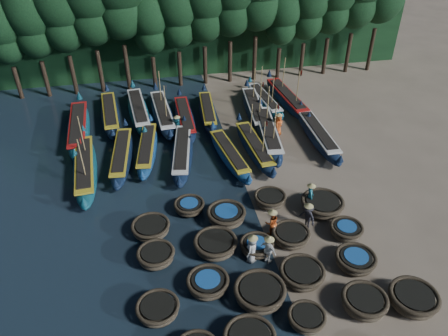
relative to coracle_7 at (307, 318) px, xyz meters
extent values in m
plane|color=#80715D|center=(-0.25, 6.29, -0.37)|extent=(120.00, 120.00, 0.00)
cube|color=black|center=(-0.25, 29.79, 4.63)|extent=(40.00, 3.00, 10.00)
cylinder|color=black|center=(-2.72, -0.57, 0.34)|extent=(1.72, 1.72, 0.06)
ellipsoid|color=brown|center=(0.00, 0.00, -0.08)|extent=(1.65, 1.65, 0.58)
torus|color=#393022|center=(0.00, 0.00, 0.19)|extent=(1.71, 1.71, 0.18)
cylinder|color=black|center=(0.00, 0.00, 0.23)|extent=(1.29, 1.29, 0.05)
ellipsoid|color=brown|center=(2.80, 0.22, 0.01)|extent=(2.24, 2.24, 0.76)
torus|color=#393022|center=(2.80, 0.22, 0.36)|extent=(2.13, 2.13, 0.23)
cylinder|color=black|center=(2.80, 0.22, 0.41)|extent=(1.59, 1.59, 0.07)
ellipsoid|color=brown|center=(5.07, -0.04, 0.00)|extent=(2.74, 2.74, 0.74)
torus|color=#393022|center=(5.07, -0.04, 0.34)|extent=(2.29, 2.29, 0.22)
cylinder|color=black|center=(5.07, -0.04, 0.39)|extent=(1.73, 1.73, 0.07)
ellipsoid|color=brown|center=(-6.35, 1.77, -0.08)|extent=(2.13, 2.13, 0.58)
torus|color=#393022|center=(-6.35, 1.77, 0.19)|extent=(1.99, 1.99, 0.18)
cylinder|color=black|center=(-6.35, 1.77, 0.23)|extent=(1.52, 1.52, 0.05)
ellipsoid|color=brown|center=(-3.92, 2.73, -0.05)|extent=(2.28, 2.28, 0.65)
torus|color=#393022|center=(-3.92, 2.73, 0.26)|extent=(2.06, 2.06, 0.20)
cylinder|color=black|center=(-3.92, 2.73, 0.30)|extent=(1.56, 1.56, 0.06)
cylinder|color=#1A4D92|center=(-3.92, 2.73, 0.34)|extent=(1.20, 1.20, 0.04)
ellipsoid|color=brown|center=(-1.68, 1.66, 0.00)|extent=(3.02, 3.02, 0.75)
torus|color=#393022|center=(-1.68, 1.66, 0.36)|extent=(2.45, 2.45, 0.23)
cylinder|color=black|center=(-1.68, 1.66, 0.41)|extent=(1.86, 1.86, 0.07)
ellipsoid|color=brown|center=(0.65, 2.43, -0.05)|extent=(2.45, 2.45, 0.65)
torus|color=#393022|center=(0.65, 2.43, 0.25)|extent=(2.23, 2.23, 0.20)
cylinder|color=black|center=(0.65, 2.43, 0.29)|extent=(1.70, 1.70, 0.06)
ellipsoid|color=brown|center=(3.56, 2.71, -0.04)|extent=(2.30, 2.30, 0.67)
torus|color=#393022|center=(3.56, 2.71, 0.27)|extent=(2.08, 2.08, 0.20)
cylinder|color=black|center=(3.56, 2.71, 0.32)|extent=(1.58, 1.58, 0.06)
cylinder|color=#1A4D92|center=(3.56, 2.71, 0.36)|extent=(1.21, 1.21, 0.04)
ellipsoid|color=brown|center=(-6.20, 4.98, -0.04)|extent=(1.95, 1.95, 0.67)
torus|color=#393022|center=(-6.20, 4.98, 0.28)|extent=(1.96, 1.96, 0.20)
cylinder|color=black|center=(-6.20, 4.98, 0.32)|extent=(1.47, 1.47, 0.06)
ellipsoid|color=brown|center=(-3.11, 5.10, 0.00)|extent=(2.79, 2.79, 0.75)
torus|color=#393022|center=(-3.11, 5.10, 0.35)|extent=(2.30, 2.30, 0.23)
cylinder|color=black|center=(-3.11, 5.10, 0.40)|extent=(1.74, 1.74, 0.07)
ellipsoid|color=brown|center=(-1.02, 4.66, -0.07)|extent=(2.20, 2.20, 0.60)
torus|color=#393022|center=(-1.02, 4.66, 0.21)|extent=(1.81, 1.81, 0.18)
cylinder|color=black|center=(-1.02, 4.66, 0.24)|extent=(1.36, 1.36, 0.05)
cylinder|color=#1A4D92|center=(-1.02, 4.66, 0.28)|extent=(1.05, 1.05, 0.04)
ellipsoid|color=brown|center=(0.97, 5.06, -0.06)|extent=(2.09, 2.09, 0.63)
torus|color=#393022|center=(0.97, 5.06, 0.24)|extent=(2.06, 2.06, 0.19)
cylinder|color=black|center=(0.97, 5.06, 0.28)|extent=(1.57, 1.57, 0.06)
ellipsoid|color=brown|center=(4.04, 4.86, -0.05)|extent=(2.05, 2.05, 0.64)
torus|color=#393022|center=(4.04, 4.86, 0.25)|extent=(1.82, 1.82, 0.19)
cylinder|color=black|center=(4.04, 4.86, 0.29)|extent=(1.37, 1.37, 0.06)
cylinder|color=#1A4D92|center=(4.04, 4.86, 0.33)|extent=(1.05, 1.05, 0.04)
ellipsoid|color=brown|center=(-6.33, 7.11, -0.06)|extent=(2.54, 2.54, 0.63)
torus|color=#393022|center=(-6.33, 7.11, 0.24)|extent=(2.14, 2.14, 0.19)
cylinder|color=black|center=(-6.33, 7.11, 0.28)|extent=(1.63, 1.63, 0.06)
ellipsoid|color=brown|center=(-4.03, 8.56, -0.08)|extent=(2.05, 2.05, 0.58)
torus|color=#393022|center=(-4.03, 8.56, 0.19)|extent=(1.80, 1.80, 0.18)
cylinder|color=black|center=(-4.03, 8.56, 0.23)|extent=(1.36, 1.36, 0.05)
cylinder|color=#1A4D92|center=(-4.03, 8.56, 0.26)|extent=(1.05, 1.05, 0.04)
ellipsoid|color=brown|center=(-2.11, 7.23, 0.01)|extent=(2.37, 2.37, 0.76)
torus|color=#393022|center=(-2.11, 7.23, 0.36)|extent=(2.23, 2.23, 0.23)
cylinder|color=black|center=(-2.11, 7.23, 0.41)|extent=(1.68, 1.68, 0.07)
cylinder|color=#1A4D92|center=(-2.11, 7.23, 0.45)|extent=(1.29, 1.29, 0.05)
ellipsoid|color=brown|center=(0.74, 8.25, -0.06)|extent=(2.36, 2.36, 0.63)
torus|color=#393022|center=(0.74, 8.25, 0.24)|extent=(1.94, 1.94, 0.19)
cylinder|color=black|center=(0.74, 8.25, 0.28)|extent=(1.47, 1.47, 0.06)
ellipsoid|color=brown|center=(3.53, 7.06, 0.00)|extent=(2.79, 2.79, 0.75)
torus|color=#393022|center=(3.53, 7.06, 0.35)|extent=(2.51, 2.51, 0.23)
cylinder|color=black|center=(3.53, 7.06, 0.40)|extent=(1.92, 1.92, 0.07)
ellipsoid|color=navy|center=(-10.14, 13.42, 0.16)|extent=(2.06, 8.57, 1.06)
cone|color=navy|center=(-10.40, 17.55, 0.85)|extent=(0.47, 0.47, 0.64)
cone|color=navy|center=(-9.88, 9.29, 0.80)|extent=(0.47, 0.47, 0.53)
cube|color=gold|center=(-10.14, 13.42, 0.60)|extent=(1.52, 6.64, 0.13)
cube|color=black|center=(-10.14, 13.42, 0.69)|extent=(1.19, 5.77, 0.11)
cylinder|color=#997F4C|center=(-10.11, 14.69, 1.86)|extent=(0.07, 0.25, 2.97)
cylinder|color=#997F4C|center=(-9.93, 11.83, 1.86)|extent=(0.07, 0.25, 2.97)
plane|color=red|center=(-9.77, 11.84, 3.15)|extent=(0.00, 0.37, 0.37)
ellipsoid|color=#0D1E32|center=(-7.82, 14.56, 0.11)|extent=(2.06, 7.73, 0.96)
cone|color=#0D1E32|center=(-7.48, 18.27, 0.73)|extent=(0.42, 0.42, 0.57)
cone|color=#0D1E32|center=(-8.15, 10.85, 0.68)|extent=(0.42, 0.42, 0.48)
cube|color=gold|center=(-7.82, 14.56, 0.51)|extent=(1.53, 5.99, 0.11)
cube|color=black|center=(-7.82, 14.56, 0.58)|extent=(1.21, 5.20, 0.10)
ellipsoid|color=navy|center=(-6.08, 15.13, 0.09)|extent=(2.28, 7.45, 0.92)
cone|color=navy|center=(-5.60, 18.67, 0.68)|extent=(0.40, 0.40, 0.55)
cone|color=navy|center=(-6.55, 11.58, 0.64)|extent=(0.40, 0.40, 0.46)
cube|color=gold|center=(-6.08, 15.13, 0.47)|extent=(1.71, 5.77, 0.11)
cube|color=black|center=(-6.08, 15.13, 0.55)|extent=(1.36, 5.01, 0.09)
ellipsoid|color=#0D1E32|center=(-3.77, 14.07, 0.12)|extent=(2.65, 7.93, 0.98)
cone|color=#0D1E32|center=(-3.15, 17.82, 0.75)|extent=(0.43, 0.43, 0.59)
cone|color=#0D1E32|center=(-4.38, 10.31, 0.70)|extent=(0.43, 0.43, 0.49)
cube|color=silver|center=(-3.77, 14.07, 0.53)|extent=(1.99, 6.14, 0.12)
cube|color=black|center=(-3.77, 14.07, 0.60)|extent=(1.61, 5.32, 0.10)
ellipsoid|color=navy|center=(-0.65, 13.29, 0.08)|extent=(2.33, 7.28, 0.90)
cone|color=navy|center=(-1.16, 16.75, 0.66)|extent=(0.39, 0.39, 0.54)
cone|color=navy|center=(-0.13, 9.83, 0.61)|extent=(0.39, 0.39, 0.45)
cube|color=gold|center=(-0.65, 13.29, 0.45)|extent=(1.75, 5.63, 0.11)
cube|color=black|center=(-0.65, 13.29, 0.52)|extent=(1.40, 4.89, 0.09)
ellipsoid|color=#0D1E32|center=(1.25, 13.85, 0.10)|extent=(1.90, 7.59, 0.94)
cone|color=#0D1E32|center=(0.98, 17.50, 0.71)|extent=(0.41, 0.41, 0.56)
cone|color=#0D1E32|center=(1.52, 10.20, 0.66)|extent=(0.41, 0.41, 0.47)
cube|color=gold|center=(1.25, 13.85, 0.49)|extent=(1.41, 5.88, 0.11)
cube|color=black|center=(1.25, 13.85, 0.57)|extent=(1.10, 5.11, 0.09)
cylinder|color=#997F4C|center=(1.26, 14.98, 1.60)|extent=(0.07, 0.22, 2.63)
cylinder|color=#997F4C|center=(1.45, 12.45, 1.60)|extent=(0.07, 0.22, 2.63)
plane|color=red|center=(1.59, 12.46, 2.74)|extent=(0.00, 0.33, 0.33)
ellipsoid|color=#0D1E32|center=(2.64, 15.32, 0.16)|extent=(2.55, 8.66, 1.07)
cone|color=#0D1E32|center=(3.14, 19.45, 0.86)|extent=(0.47, 0.47, 0.64)
cone|color=#0D1E32|center=(2.14, 11.19, 0.80)|extent=(0.47, 0.47, 0.53)
cube|color=silver|center=(2.64, 15.32, 0.61)|extent=(1.91, 6.71, 0.13)
cube|color=black|center=(2.64, 15.32, 0.70)|extent=(1.52, 5.82, 0.11)
cylinder|color=#997F4C|center=(2.90, 16.58, 1.87)|extent=(0.07, 0.25, 2.99)
cylinder|color=#997F4C|center=(2.56, 13.72, 1.87)|extent=(0.07, 0.25, 2.99)
plane|color=red|center=(2.72, 13.70, 3.17)|extent=(0.00, 0.37, 0.37)
ellipsoid|color=#0D1E32|center=(6.16, 14.47, 0.13)|extent=(1.51, 8.02, 1.00)
cone|color=#0D1E32|center=(6.19, 18.37, 0.78)|extent=(0.44, 0.44, 0.60)
cone|color=#0D1E32|center=(6.12, 10.57, 0.73)|extent=(0.44, 0.44, 0.50)
cube|color=silver|center=(6.16, 14.47, 0.55)|extent=(1.11, 6.21, 0.12)
cube|color=black|center=(6.16, 14.47, 0.63)|extent=(0.83, 5.41, 0.10)
ellipsoid|color=navy|center=(-10.91, 18.79, 0.18)|extent=(1.92, 8.97, 1.11)
cone|color=navy|center=(-11.06, 23.14, 0.91)|extent=(0.49, 0.49, 0.67)
cone|color=navy|center=(-10.75, 14.45, 0.85)|extent=(0.49, 0.49, 0.56)
cube|color=#AF1615|center=(-10.91, 18.79, 0.65)|extent=(1.42, 6.95, 0.13)
cube|color=black|center=(-10.91, 18.79, 0.74)|extent=(1.08, 6.05, 0.11)
ellipsoid|color=#0D1E32|center=(-8.64, 20.77, 0.12)|extent=(1.98, 7.99, 0.99)
cone|color=#0D1E32|center=(-8.91, 24.62, 0.76)|extent=(0.43, 0.43, 0.59)
cone|color=#0D1E32|center=(-8.37, 16.93, 0.71)|extent=(0.43, 0.43, 0.49)
cube|color=gold|center=(-8.64, 20.77, 0.54)|extent=(1.47, 6.18, 0.12)
cube|color=black|center=(-8.64, 20.77, 0.62)|extent=(1.14, 5.38, 0.10)
ellipsoid|color=navy|center=(-6.44, 20.82, 0.15)|extent=(2.14, 8.38, 1.04)
cone|color=navy|center=(-6.76, 24.85, 0.82)|extent=(0.46, 0.46, 0.62)
cone|color=navy|center=(-6.12, 16.79, 0.77)|extent=(0.46, 0.46, 0.52)
cube|color=silver|center=(-6.44, 20.82, 0.58)|extent=(1.59, 6.49, 0.12)
cube|color=black|center=(-6.44, 20.82, 0.66)|extent=(1.25, 5.64, 0.10)
ellipsoid|color=#0D1E32|center=(-4.60, 20.00, 0.14)|extent=(1.99, 8.31, 1.03)
cone|color=#0D1E32|center=(-4.85, 24.01, 0.81)|extent=(0.45, 0.45, 0.62)
cone|color=#0D1E32|center=(-4.36, 15.99, 0.76)|extent=(0.45, 0.45, 0.51)
cube|color=silver|center=(-4.60, 20.00, 0.57)|extent=(1.47, 6.44, 0.12)
cube|color=black|center=(-4.60, 20.00, 0.66)|extent=(1.14, 5.60, 0.10)
cylinder|color=#997F4C|center=(-4.58, 21.24, 1.79)|extent=(0.07, 0.24, 2.88)
cylinder|color=#997F4C|center=(-4.40, 18.46, 1.79)|extent=(0.07, 0.24, 2.88)
plane|color=red|center=(-4.25, 18.47, 3.05)|extent=(0.00, 0.36, 0.36)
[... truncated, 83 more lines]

